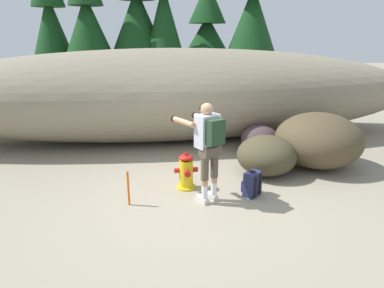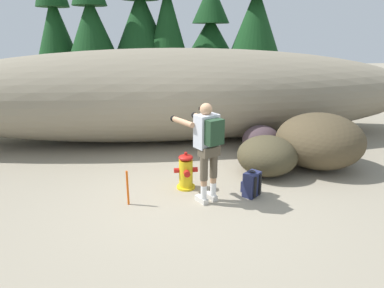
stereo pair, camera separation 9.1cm
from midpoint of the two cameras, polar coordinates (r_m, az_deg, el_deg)
ground_plane at (r=5.93m, az=-0.34°, el=-9.14°), size 56.00×56.00×0.04m
dirt_embankment at (r=9.01m, az=-3.76°, el=8.38°), size 14.00×3.20×2.40m
fire_hydrant at (r=6.12m, az=-1.43°, el=-4.80°), size 0.43×0.39×0.70m
utility_worker at (r=5.41m, az=2.15°, el=0.59°), size 0.80×1.04×1.68m
spare_backpack at (r=5.97m, az=9.72°, el=-6.71°), size 0.36×0.36×0.47m
boulder_large at (r=7.55m, az=20.36°, el=0.62°), size 2.15×2.09×1.16m
boulder_mid at (r=8.06m, az=11.16°, el=0.72°), size 1.05×0.99×0.70m
boulder_small at (r=6.89m, az=12.22°, el=-1.88°), size 1.48×1.46×0.79m
pine_tree_far_left at (r=17.19m, az=-23.20°, el=19.03°), size 2.24×2.24×6.86m
pine_tree_left at (r=15.98m, az=-17.66°, el=20.10°), size 2.29×2.29×6.27m
pine_tree_center at (r=16.09m, az=-9.54°, el=21.55°), size 2.62×2.62×6.74m
pine_tree_right at (r=15.56m, az=-5.01°, el=21.91°), size 1.94×1.94×7.13m
pine_tree_far_right at (r=16.58m, az=2.42°, el=18.74°), size 2.68×2.68×5.11m
pine_tree_ridge_end at (r=15.17m, az=10.13°, el=21.68°), size 2.31×2.31×6.69m
survey_stake at (r=5.63m, az=-11.24°, el=-7.42°), size 0.04×0.04×0.60m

